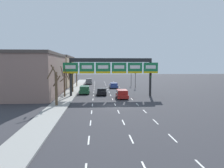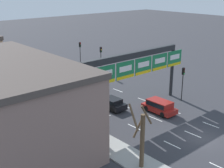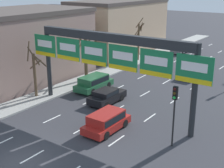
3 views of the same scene
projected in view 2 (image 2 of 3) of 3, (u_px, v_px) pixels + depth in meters
name	position (u px, v px, depth m)	size (l,w,h in m)	color
ground_plane	(201.00, 138.00, 30.87)	(220.00, 220.00, 0.00)	#333338
sidewalk_left	(146.00, 167.00, 25.85)	(2.80, 110.00, 0.15)	#999993
lane_dashes	(112.00, 101.00, 40.55)	(6.72, 67.00, 0.01)	white
sign_gantry	(133.00, 64.00, 36.11)	(17.42, 0.70, 7.03)	#232628
building_near	(4.00, 105.00, 28.49)	(10.41, 18.08, 8.03)	gray
suv_grey	(3.00, 66.00, 53.45)	(1.86, 4.00, 1.68)	slate
car_black	(111.00, 103.00, 37.92)	(1.82, 4.11, 1.33)	black
suv_green	(77.00, 103.00, 37.40)	(1.99, 4.56, 1.54)	#235B38
car_blue	(74.00, 75.00, 49.15)	(1.93, 4.63, 1.30)	navy
suv_red	(159.00, 106.00, 36.65)	(1.90, 4.16, 1.50)	maroon
traffic_light_near_gantry	(183.00, 77.00, 39.65)	(0.30, 0.35, 4.41)	black
traffic_light_mid_block	(101.00, 54.00, 51.98)	(0.30, 0.35, 4.49)	black
traffic_light_far_end	(80.00, 49.00, 56.00)	(0.30, 0.35, 4.51)	black
tree_bare_closest	(48.00, 86.00, 36.45)	(2.18, 2.18, 5.82)	brown
tree_bare_second	(80.00, 107.00, 31.13)	(1.93, 1.80, 5.42)	brown
tree_bare_third	(4.00, 65.00, 44.94)	(1.68, 1.18, 6.05)	brown
tree_bare_furthest	(142.00, 137.00, 24.95)	(1.73, 1.80, 5.69)	brown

